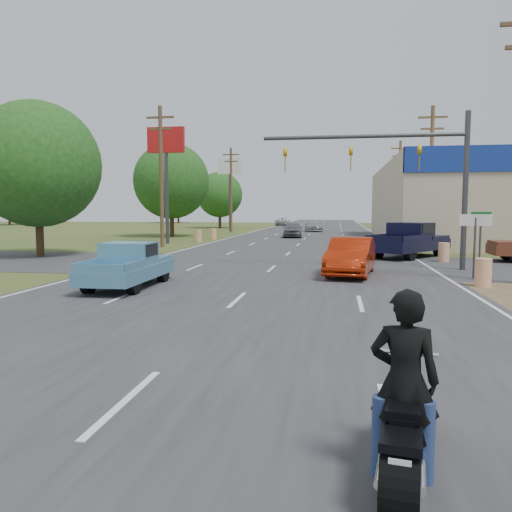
% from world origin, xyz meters
% --- Properties ---
extents(ground, '(200.00, 200.00, 0.00)m').
position_xyz_m(ground, '(0.00, 0.00, 0.00)').
color(ground, '#35461C').
rests_on(ground, ground).
extents(main_road, '(15.00, 180.00, 0.02)m').
position_xyz_m(main_road, '(0.00, 40.00, 0.01)').
color(main_road, '#2D2D30').
rests_on(main_road, ground).
extents(cross_road, '(120.00, 10.00, 0.02)m').
position_xyz_m(cross_road, '(0.00, 18.00, 0.01)').
color(cross_road, '#2D2D30').
rests_on(cross_road, ground).
extents(utility_pole_2, '(2.00, 0.28, 10.00)m').
position_xyz_m(utility_pole_2, '(9.50, 31.00, 5.32)').
color(utility_pole_2, '#4C3823').
rests_on(utility_pole_2, ground).
extents(utility_pole_3, '(2.00, 0.28, 10.00)m').
position_xyz_m(utility_pole_3, '(9.50, 49.00, 5.32)').
color(utility_pole_3, '#4C3823').
rests_on(utility_pole_3, ground).
extents(utility_pole_5, '(2.00, 0.28, 10.00)m').
position_xyz_m(utility_pole_5, '(-9.50, 28.00, 5.32)').
color(utility_pole_5, '#4C3823').
rests_on(utility_pole_5, ground).
extents(utility_pole_6, '(2.00, 0.28, 10.00)m').
position_xyz_m(utility_pole_6, '(-9.50, 52.00, 5.32)').
color(utility_pole_6, '#4C3823').
rests_on(utility_pole_6, ground).
extents(tree_0, '(7.14, 7.14, 8.84)m').
position_xyz_m(tree_0, '(-14.00, 20.00, 5.26)').
color(tree_0, '#422D19').
rests_on(tree_0, ground).
extents(tree_1, '(7.56, 7.56, 9.36)m').
position_xyz_m(tree_1, '(-13.50, 42.00, 5.57)').
color(tree_1, '#422D19').
rests_on(tree_1, ground).
extents(tree_2, '(6.72, 6.72, 8.32)m').
position_xyz_m(tree_2, '(-14.20, 66.00, 4.95)').
color(tree_2, '#422D19').
rests_on(tree_2, ground).
extents(tree_4, '(9.24, 9.24, 11.44)m').
position_xyz_m(tree_4, '(-55.00, 75.00, 6.82)').
color(tree_4, '#422D19').
rests_on(tree_4, ground).
extents(tree_5, '(7.98, 7.98, 9.88)m').
position_xyz_m(tree_5, '(30.00, 95.00, 5.88)').
color(tree_5, '#422D19').
rests_on(tree_5, ground).
extents(tree_6, '(8.82, 8.82, 10.92)m').
position_xyz_m(tree_6, '(-30.00, 95.00, 6.51)').
color(tree_6, '#422D19').
rests_on(tree_6, ground).
extents(barrel_0, '(0.56, 0.56, 1.00)m').
position_xyz_m(barrel_0, '(8.00, 12.00, 0.50)').
color(barrel_0, orange).
rests_on(barrel_0, ground).
extents(barrel_1, '(0.56, 0.56, 1.00)m').
position_xyz_m(barrel_1, '(8.40, 20.50, 0.50)').
color(barrel_1, orange).
rests_on(barrel_1, ground).
extents(barrel_2, '(0.56, 0.56, 1.00)m').
position_xyz_m(barrel_2, '(-8.50, 34.00, 0.50)').
color(barrel_2, orange).
rests_on(barrel_2, ground).
extents(barrel_3, '(0.56, 0.56, 1.00)m').
position_xyz_m(barrel_3, '(-8.20, 38.00, 0.50)').
color(barrel_3, orange).
rests_on(barrel_3, ground).
extents(pole_sign_left_near, '(3.00, 0.35, 9.20)m').
position_xyz_m(pole_sign_left_near, '(-10.50, 32.00, 7.17)').
color(pole_sign_left_near, '#3F3F44').
rests_on(pole_sign_left_near, ground).
extents(pole_sign_left_far, '(3.00, 0.35, 9.20)m').
position_xyz_m(pole_sign_left_far, '(-10.50, 56.00, 7.17)').
color(pole_sign_left_far, '#3F3F44').
rests_on(pole_sign_left_far, ground).
extents(lane_sign, '(1.20, 0.08, 2.52)m').
position_xyz_m(lane_sign, '(8.20, 14.00, 1.90)').
color(lane_sign, '#3F3F44').
rests_on(lane_sign, ground).
extents(street_name_sign, '(0.80, 0.08, 2.61)m').
position_xyz_m(street_name_sign, '(8.80, 15.50, 1.61)').
color(street_name_sign, '#3F3F44').
rests_on(street_name_sign, ground).
extents(signal_mast, '(9.12, 0.40, 7.00)m').
position_xyz_m(signal_mast, '(5.82, 17.00, 4.80)').
color(signal_mast, '#3F3F44').
rests_on(signal_mast, ground).
extents(red_convertible, '(2.29, 4.85, 1.54)m').
position_xyz_m(red_convertible, '(3.50, 14.37, 0.77)').
color(red_convertible, '#981E07').
rests_on(red_convertible, ground).
extents(motorcycle, '(0.77, 2.21, 1.12)m').
position_xyz_m(motorcycle, '(3.56, -1.51, 0.50)').
color(motorcycle, black).
rests_on(motorcycle, ground).
extents(rider, '(0.73, 0.54, 1.84)m').
position_xyz_m(rider, '(3.57, -1.45, 0.92)').
color(rider, black).
rests_on(rider, ground).
extents(blue_pickup, '(1.88, 4.75, 1.57)m').
position_xyz_m(blue_pickup, '(-4.23, 10.00, 0.79)').
color(blue_pickup, black).
rests_on(blue_pickup, ground).
extents(navy_pickup, '(5.27, 6.19, 1.97)m').
position_xyz_m(navy_pickup, '(7.08, 22.98, 1.00)').
color(navy_pickup, black).
rests_on(navy_pickup, ground).
extents(distant_car_grey, '(2.12, 4.59, 1.52)m').
position_xyz_m(distant_car_grey, '(-1.33, 42.41, 0.76)').
color(distant_car_grey, '#59595E').
rests_on(distant_car_grey, ground).
extents(distant_car_silver, '(2.52, 5.19, 1.45)m').
position_xyz_m(distant_car_silver, '(0.10, 56.45, 0.73)').
color(distant_car_silver, '#9C9CA0').
rests_on(distant_car_silver, ground).
extents(distant_car_white, '(2.34, 4.97, 1.37)m').
position_xyz_m(distant_car_white, '(-6.29, 80.07, 0.69)').
color(distant_car_white, silver).
rests_on(distant_car_white, ground).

